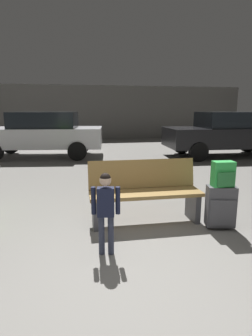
% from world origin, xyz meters
% --- Properties ---
extents(ground_plane, '(18.00, 18.00, 0.10)m').
position_xyz_m(ground_plane, '(0.00, 4.00, -0.05)').
color(ground_plane, gray).
extents(garage_back_wall, '(18.00, 0.12, 2.80)m').
position_xyz_m(garage_back_wall, '(0.00, 12.86, 1.40)').
color(garage_back_wall, slate).
rests_on(garage_back_wall, ground_plane).
extents(bench, '(1.61, 0.55, 0.89)m').
position_xyz_m(bench, '(0.59, 1.50, 0.44)').
color(bench, '#9E7A42').
rests_on(bench, ground_plane).
extents(suitcase, '(0.42, 0.30, 0.60)m').
position_xyz_m(suitcase, '(1.54, 1.03, 0.32)').
color(suitcase, '#4C4C51').
rests_on(suitcase, ground_plane).
extents(backpack_bright, '(0.29, 0.21, 0.34)m').
position_xyz_m(backpack_bright, '(1.54, 1.03, 0.77)').
color(backpack_bright, green).
rests_on(backpack_bright, suitcase).
extents(child, '(0.32, 0.21, 0.95)m').
position_xyz_m(child, '(-0.08, 0.64, 0.58)').
color(child, '#33384C').
rests_on(child, ground_plane).
extents(parked_car_side, '(4.18, 1.95, 1.51)m').
position_xyz_m(parked_car_side, '(4.81, 6.53, 0.81)').
color(parked_car_side, black).
rests_on(parked_car_side, ground_plane).
extents(parked_car_far, '(4.28, 2.21, 1.51)m').
position_xyz_m(parked_car_far, '(-1.42, 7.63, 0.81)').
color(parked_car_far, silver).
rests_on(parked_car_far, ground_plane).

